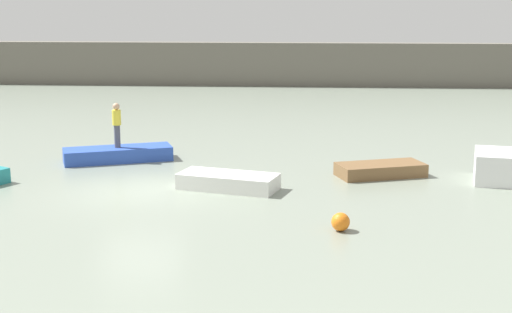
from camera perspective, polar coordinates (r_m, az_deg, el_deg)
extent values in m
plane|color=gray|center=(23.43, -8.92, -2.63)|extent=(120.00, 120.00, 0.00)
cube|color=#666056|center=(51.90, -1.74, 7.11)|extent=(80.00, 1.20, 2.96)
cube|color=#2B4CAD|center=(27.84, -10.54, 0.18)|extent=(4.08, 2.55, 0.51)
cube|color=white|center=(23.32, -2.14, -1.93)|extent=(3.31, 2.05, 0.50)
cube|color=brown|center=(25.40, 9.53, -1.01)|extent=(3.16, 2.17, 0.44)
cylinder|color=#4C4C56|center=(27.72, -10.59, 1.54)|extent=(0.22, 0.22, 0.83)
cylinder|color=yellow|center=(27.60, -10.65, 2.96)|extent=(0.32, 0.32, 0.56)
sphere|color=tan|center=(27.54, -10.68, 3.79)|extent=(0.26, 0.26, 0.26)
sphere|color=orange|center=(19.28, 6.50, -5.00)|extent=(0.48, 0.48, 0.48)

